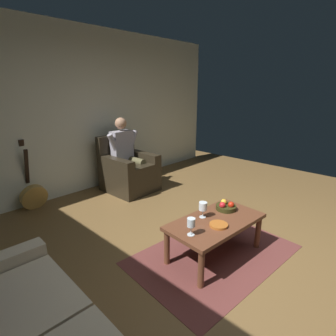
{
  "coord_description": "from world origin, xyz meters",
  "views": [
    {
      "loc": [
        2.36,
        1.06,
        1.75
      ],
      "look_at": [
        -0.2,
        -1.36,
        0.69
      ],
      "focal_mm": 28.56,
      "sensor_mm": 36.0,
      "label": 1
    }
  ],
  "objects": [
    {
      "name": "coffee_table",
      "position": [
        0.18,
        -0.31,
        0.36
      ],
      "size": [
        1.11,
        0.65,
        0.42
      ],
      "rotation": [
        0.0,
        0.0,
        -0.08
      ],
      "color": "brown",
      "rests_on": "ground"
    },
    {
      "name": "rug",
      "position": [
        0.18,
        -0.31,
        0.0
      ],
      "size": [
        1.85,
        1.3,
        0.01
      ],
      "primitive_type": "cube",
      "rotation": [
        0.0,
        0.0,
        -0.08
      ],
      "color": "brown",
      "rests_on": "ground"
    },
    {
      "name": "armchair",
      "position": [
        -0.42,
        -2.54,
        0.33
      ],
      "size": [
        0.78,
        0.85,
        0.96
      ],
      "rotation": [
        0.0,
        0.0,
        0.03
      ],
      "color": "black",
      "rests_on": "ground"
    },
    {
      "name": "person_seated",
      "position": [
        -0.42,
        -2.56,
        0.68
      ],
      "size": [
        0.65,
        0.58,
        1.27
      ],
      "rotation": [
        0.0,
        0.0,
        0.03
      ],
      "color": "#99949F",
      "rests_on": "ground"
    },
    {
      "name": "wall_back",
      "position": [
        0.0,
        -3.13,
        1.36
      ],
      "size": [
        6.18,
        0.06,
        2.73
      ],
      "primitive_type": "cube",
      "color": "silver",
      "rests_on": "ground"
    },
    {
      "name": "ground_plane",
      "position": [
        0.0,
        0.0,
        0.0
      ],
      "size": [
        7.45,
        7.45,
        0.0
      ],
      "primitive_type": "plane",
      "color": "brown"
    },
    {
      "name": "wine_glass_near",
      "position": [
        0.59,
        -0.31,
        0.54
      ],
      "size": [
        0.08,
        0.08,
        0.17
      ],
      "color": "silver",
      "rests_on": "coffee_table"
    },
    {
      "name": "guitar",
      "position": [
        1.06,
        -2.93,
        0.23
      ],
      "size": [
        0.38,
        0.31,
        1.04
      ],
      "color": "#A8823E",
      "rests_on": "ground"
    },
    {
      "name": "decorative_dish",
      "position": [
        0.27,
        -0.22,
        0.43
      ],
      "size": [
        0.19,
        0.19,
        0.02
      ],
      "primitive_type": "cylinder",
      "color": "#AB5D23",
      "rests_on": "coffee_table"
    },
    {
      "name": "fruit_bowl",
      "position": [
        -0.11,
        -0.37,
        0.46
      ],
      "size": [
        0.23,
        0.23,
        0.11
      ],
      "color": "#2F2D12",
      "rests_on": "coffee_table"
    },
    {
      "name": "wine_glass_far",
      "position": [
        0.23,
        -0.45,
        0.54
      ],
      "size": [
        0.09,
        0.09,
        0.17
      ],
      "color": "silver",
      "rests_on": "coffee_table"
    }
  ]
}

